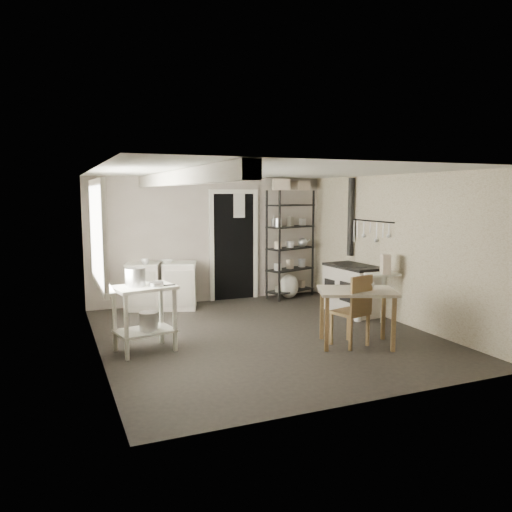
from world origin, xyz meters
name	(u,v)px	position (x,y,z in m)	size (l,w,h in m)	color
floor	(264,335)	(0.00, 0.00, 0.00)	(5.00, 5.00, 0.00)	black
ceiling	(264,172)	(0.00, 0.00, 2.30)	(5.00, 5.00, 0.00)	silver
wall_back	(211,240)	(0.00, 2.50, 1.15)	(4.50, 0.02, 2.30)	#ADA194
wall_front	(370,285)	(0.00, -2.50, 1.15)	(4.50, 0.02, 2.30)	#ADA194
wall_left	(96,263)	(-2.25, 0.00, 1.15)	(0.02, 5.00, 2.30)	#ADA194
wall_right	(395,248)	(2.25, 0.00, 1.15)	(0.02, 5.00, 2.30)	#ADA194
window	(96,234)	(-2.22, 0.20, 1.50)	(0.12, 1.76, 1.28)	white
doorway	(234,247)	(0.45, 2.47, 1.00)	(0.96, 0.10, 2.08)	white
ceiling_beam	(179,178)	(-1.20, 0.00, 2.20)	(0.18, 5.00, 0.18)	white
wallpaper_panel	(395,248)	(2.24, 0.00, 1.15)	(0.01, 5.00, 2.30)	beige
utensil_rail	(370,221)	(2.19, 0.60, 1.55)	(0.06, 1.20, 0.44)	silver
prep_table	(145,321)	(-1.70, -0.09, 0.40)	(0.74, 0.53, 0.85)	white
stockpot	(135,279)	(-1.79, -0.05, 0.94)	(0.25, 0.25, 0.27)	silver
saucepan	(156,286)	(-1.56, -0.19, 0.85)	(0.18, 0.18, 0.10)	silver
bucket	(149,322)	(-1.65, -0.14, 0.39)	(0.24, 0.24, 0.26)	silver
base_cabinets	(162,283)	(-1.00, 2.18, 0.46)	(1.24, 0.53, 0.82)	beige
mixing_bowl	(167,255)	(-0.91, 2.10, 0.95)	(0.28, 0.28, 0.07)	silver
counter_cup	(145,255)	(-1.30, 2.03, 0.97)	(0.13, 0.13, 0.10)	silver
shelf_rack	(290,248)	(1.52, 2.24, 0.95)	(0.98, 0.38, 2.06)	black
shelf_jar	(274,227)	(1.20, 2.29, 1.38)	(0.09, 0.09, 0.21)	silver
storage_box_a	(281,193)	(1.31, 2.22, 2.01)	(0.31, 0.27, 0.21)	beige
storage_box_b	(300,194)	(1.74, 2.26, 1.99)	(0.27, 0.25, 0.17)	beige
stove	(353,287)	(1.92, 0.66, 0.44)	(0.57, 1.03, 0.81)	beige
stovepipe	(351,217)	(2.17, 1.15, 1.59)	(0.10, 0.10, 1.28)	black
side_ledge	(382,296)	(1.95, -0.10, 0.43)	(0.51, 0.27, 0.78)	white
oats_box	(386,259)	(1.95, -0.15, 1.01)	(0.12, 0.20, 0.30)	beige
work_table	(356,317)	(0.94, -0.90, 0.38)	(0.98, 0.69, 0.75)	#BCB3A0
table_cup	(371,286)	(1.09, -0.99, 0.81)	(0.10, 0.10, 0.09)	silver
chair	(350,309)	(0.85, -0.88, 0.48)	(0.40, 0.41, 0.96)	brown
flour_sack	(289,286)	(1.45, 2.14, 0.24)	(0.38, 0.33, 0.46)	beige
floor_crock	(358,316)	(1.68, 0.14, 0.07)	(0.12, 0.12, 0.15)	silver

